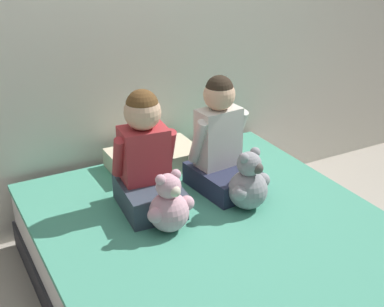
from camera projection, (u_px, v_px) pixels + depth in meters
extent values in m
plane|color=#B2A899|center=(217.00, 293.00, 2.76)|extent=(14.00, 14.00, 0.00)
cube|color=silver|center=(130.00, 15.00, 3.04)|extent=(8.00, 0.06, 2.50)
cube|color=#2D2D33|center=(217.00, 280.00, 2.73)|extent=(1.65, 1.88, 0.16)
cube|color=white|center=(218.00, 250.00, 2.65)|extent=(1.62, 1.84, 0.21)
cube|color=#4CA384|center=(219.00, 229.00, 2.60)|extent=(1.63, 1.86, 0.03)
cube|color=#384251|center=(149.00, 196.00, 2.72)|extent=(0.31, 0.40, 0.14)
cube|color=#B23338|center=(144.00, 154.00, 2.68)|extent=(0.25, 0.19, 0.28)
sphere|color=#DBAD89|center=(142.00, 112.00, 2.59)|extent=(0.18, 0.18, 0.18)
sphere|color=brown|center=(142.00, 106.00, 2.57)|extent=(0.16, 0.16, 0.16)
cylinder|color=#B23338|center=(118.00, 157.00, 2.63)|extent=(0.07, 0.13, 0.23)
cylinder|color=#B23338|center=(169.00, 148.00, 2.72)|extent=(0.07, 0.13, 0.23)
cube|color=#282D47|center=(224.00, 178.00, 2.92)|extent=(0.33, 0.41, 0.12)
cube|color=silver|center=(218.00, 137.00, 2.87)|extent=(0.24, 0.16, 0.33)
sphere|color=#DBAD89|center=(219.00, 95.00, 2.77)|extent=(0.17, 0.17, 0.17)
sphere|color=#2D2319|center=(219.00, 89.00, 2.75)|extent=(0.15, 0.15, 0.15)
cylinder|color=silver|center=(198.00, 141.00, 2.80)|extent=(0.07, 0.15, 0.26)
cylinder|color=silver|center=(238.00, 131.00, 2.93)|extent=(0.07, 0.15, 0.26)
sphere|color=#DBA3B2|center=(169.00, 212.00, 2.53)|extent=(0.19, 0.19, 0.19)
sphere|color=#DBA3B2|center=(168.00, 186.00, 2.47)|extent=(0.12, 0.12, 0.12)
sphere|color=beige|center=(175.00, 191.00, 2.44)|extent=(0.05, 0.05, 0.05)
sphere|color=#DBA3B2|center=(161.00, 180.00, 2.43)|extent=(0.05, 0.05, 0.05)
sphere|color=#DBA3B2|center=(176.00, 174.00, 2.47)|extent=(0.05, 0.05, 0.05)
sphere|color=#DBA3B2|center=(155.00, 215.00, 2.45)|extent=(0.07, 0.07, 0.07)
sphere|color=#DBA3B2|center=(187.00, 203.00, 2.56)|extent=(0.07, 0.07, 0.07)
sphere|color=#939399|center=(248.00, 190.00, 2.72)|extent=(0.20, 0.20, 0.20)
sphere|color=#939399|center=(249.00, 164.00, 2.66)|extent=(0.13, 0.13, 0.13)
sphere|color=#4C4742|center=(258.00, 168.00, 2.63)|extent=(0.06, 0.06, 0.06)
sphere|color=#939399|center=(244.00, 158.00, 2.60)|extent=(0.05, 0.05, 0.05)
sphere|color=#939399|center=(255.00, 152.00, 2.66)|extent=(0.05, 0.05, 0.05)
sphere|color=#939399|center=(239.00, 193.00, 2.63)|extent=(0.08, 0.08, 0.08)
sphere|color=#939399|center=(263.00, 180.00, 2.76)|extent=(0.08, 0.08, 0.08)
cube|color=beige|center=(154.00, 158.00, 3.16)|extent=(0.52, 0.33, 0.11)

